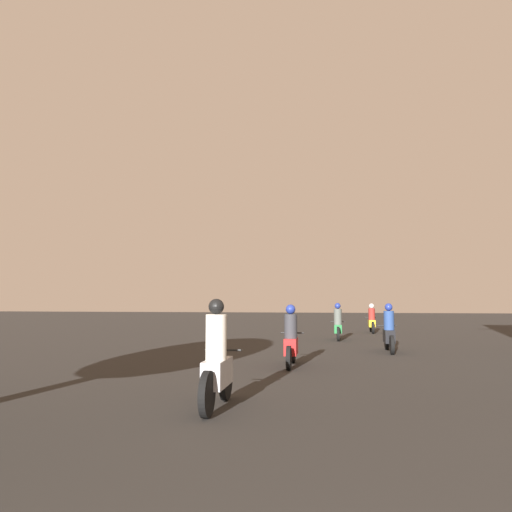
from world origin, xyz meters
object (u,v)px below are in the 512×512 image
Objects in this scene: motorcycle_green at (338,325)px; motorcycle_red at (291,341)px; motorcycle_silver at (217,365)px; motorcycle_yellow at (372,321)px; motorcycle_black at (389,332)px.

motorcycle_red is at bearing -100.42° from motorcycle_green.
motorcycle_silver is 18.06m from motorcycle_yellow.
motorcycle_red is 4.71m from motorcycle_black.
motorcycle_silver is 13.30m from motorcycle_green.
motorcycle_silver is 1.04× the size of motorcycle_green.
motorcycle_red is at bearing -123.31° from motorcycle_black.
motorcycle_green reaches higher than motorcycle_yellow.
motorcycle_silver is at bearing -109.12° from motorcycle_black.
motorcycle_black is 1.11× the size of motorcycle_green.
motorcycle_green is (-1.53, 4.44, -0.01)m from motorcycle_black.
motorcycle_green is at bearing 73.16° from motorcycle_silver.
motorcycle_silver is 0.99× the size of motorcycle_red.
motorcycle_red is at bearing 73.19° from motorcycle_silver.
motorcycle_silver is 4.97m from motorcycle_red.
motorcycle_silver reaches higher than motorcycle_black.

